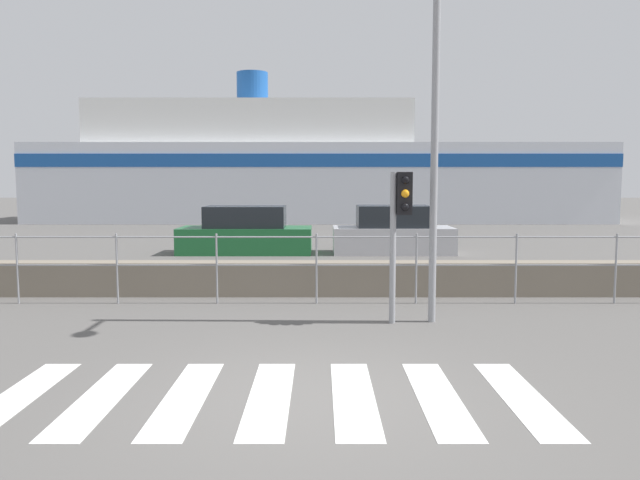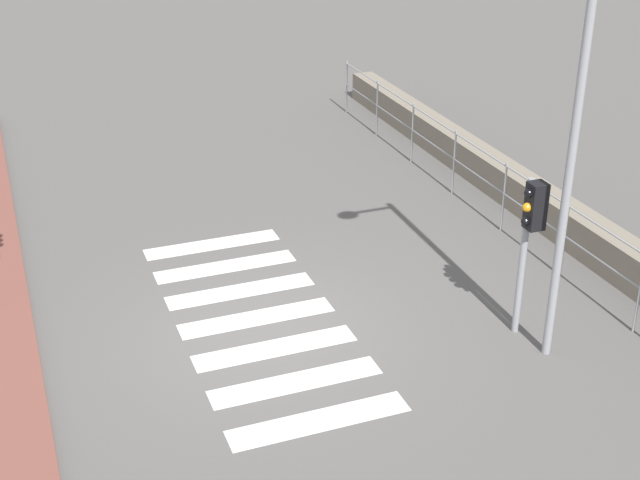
# 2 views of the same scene
# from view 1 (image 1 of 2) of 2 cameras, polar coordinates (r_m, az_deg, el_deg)

# --- Properties ---
(ground_plane) EXTENTS (160.00, 160.00, 0.00)m
(ground_plane) POSITION_cam_1_polar(r_m,az_deg,el_deg) (6.87, -0.31, -14.17)
(ground_plane) COLOR #565451
(crosswalk) EXTENTS (5.85, 2.40, 0.01)m
(crosswalk) POSITION_cam_1_polar(r_m,az_deg,el_deg) (6.89, -4.37, -14.09)
(crosswalk) COLOR silver
(crosswalk) RESTS_ON ground_plane
(seawall) EXTENTS (20.85, 0.55, 0.68)m
(seawall) POSITION_cam_1_polar(r_m,az_deg,el_deg) (12.63, -0.04, -3.53)
(seawall) COLOR slate
(seawall) RESTS_ON ground_plane
(harbor_fence) EXTENTS (18.80, 0.04, 1.33)m
(harbor_fence) POSITION_cam_1_polar(r_m,az_deg,el_deg) (11.69, -0.06, -1.66)
(harbor_fence) COLOR gray
(harbor_fence) RESTS_ON ground_plane
(traffic_light_far) EXTENTS (0.34, 0.32, 2.45)m
(traffic_light_far) POSITION_cam_1_polar(r_m,az_deg,el_deg) (10.05, 7.61, 2.49)
(traffic_light_far) COLOR gray
(traffic_light_far) RESTS_ON ground_plane
(streetlamp) EXTENTS (0.32, 1.21, 6.20)m
(streetlamp) POSITION_cam_1_polar(r_m,az_deg,el_deg) (10.13, 11.03, 14.03)
(streetlamp) COLOR gray
(streetlamp) RESTS_ON ground_plane
(ferry_boat) EXTENTS (32.03, 7.28, 8.54)m
(ferry_boat) POSITION_cam_1_polar(r_m,az_deg,el_deg) (36.65, -1.05, 6.29)
(ferry_boat) COLOR silver
(ferry_boat) RESTS_ON ground_plane
(parked_car_green) EXTENTS (4.20, 1.75, 1.51)m
(parked_car_green) POSITION_cam_1_polar(r_m,az_deg,el_deg) (20.06, -6.54, 0.63)
(parked_car_green) COLOR #1E6633
(parked_car_green) RESTS_ON ground_plane
(parked_car_silver) EXTENTS (3.80, 1.71, 1.53)m
(parked_car_silver) POSITION_cam_1_polar(r_m,az_deg,el_deg) (20.05, 6.94, 0.65)
(parked_car_silver) COLOR #BCBCC1
(parked_car_silver) RESTS_ON ground_plane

